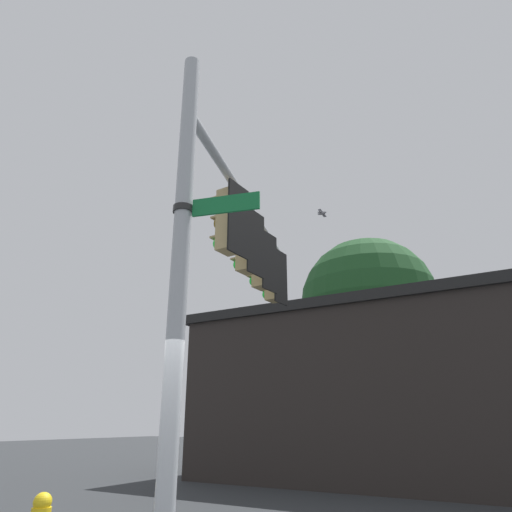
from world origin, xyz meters
name	(u,v)px	position (x,y,z in m)	size (l,w,h in m)	color
signal_pole	(179,281)	(0.00, 0.00, 3.17)	(0.21, 0.21, 6.34)	#ADB2B7
mast_arm	(249,207)	(2.71, 0.85, 5.48)	(0.15, 0.15, 5.69)	#ADB2B7
traffic_light_nearest_pole	(229,221)	(1.66, 0.54, 4.70)	(0.54, 0.49, 1.31)	black
traffic_light_mid_inner	(247,245)	(2.67, 0.86, 4.70)	(0.54, 0.49, 1.31)	black
traffic_light_mid_outer	(262,263)	(3.68, 1.17, 4.70)	(0.54, 0.49, 1.31)	black
traffic_light_arm_end	(273,278)	(4.69, 1.49, 4.70)	(0.54, 0.49, 1.31)	black
street_name_sign	(206,207)	(0.09, -0.28, 4.08)	(0.42, 1.04, 0.22)	#147238
bird_flying	(322,213)	(6.61, 1.06, 6.99)	(0.42, 0.26, 0.12)	gray
storefront_building	(406,391)	(10.77, 0.43, 2.54)	(6.83, 13.27, 5.06)	#282321
tree_by_storefront	(369,305)	(12.92, 2.07, 5.91)	(5.16, 5.16, 8.50)	#4C3823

